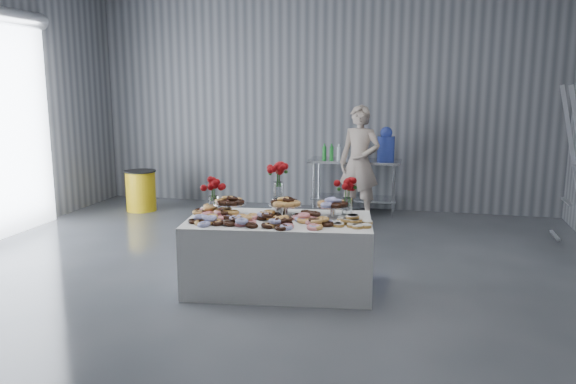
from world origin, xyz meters
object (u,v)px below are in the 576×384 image
Objects in this scene: water_jug at (386,145)px; person at (360,163)px; display_table at (279,254)px; prep_table at (355,176)px; trash_barrel at (141,191)px.

person reaches higher than water_jug.
prep_table is at bearing 84.98° from display_table.
water_jug is at bearing 64.63° from person.
trash_barrel is (-4.07, -0.69, -0.80)m from water_jug.
display_table is 3.79m from prep_table.
water_jug is 0.31× the size of person.
trash_barrel is at bearing 136.44° from display_table.
trash_barrel is at bearing -161.37° from person.
prep_table is (0.33, 3.76, 0.24)m from display_table.
trash_barrel is (-3.24, 3.08, -0.03)m from display_table.
prep_table is 3.64m from trash_barrel.
display_table is 3.39m from person.
display_table reaches higher than trash_barrel.
person reaches higher than trash_barrel.
person is 3.74m from trash_barrel.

